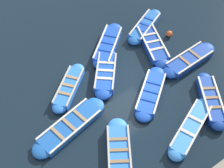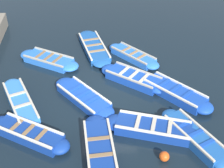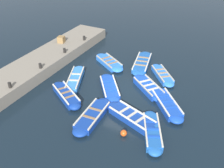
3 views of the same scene
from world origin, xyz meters
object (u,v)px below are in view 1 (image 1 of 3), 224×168
(boat_bow_out, at_px, (119,152))
(buoy_orange_near, at_px, (169,34))
(boat_stern_in, at_px, (70,126))
(boat_outer_right, at_px, (211,100))
(boat_end_of_row, at_px, (69,87))
(boat_near_quay, at_px, (189,60))
(boat_inner_gap, at_px, (151,93))
(boat_alongside, at_px, (145,26))
(boat_mid_row, at_px, (106,73))
(boat_centre, at_px, (153,44))
(boat_far_corner, at_px, (108,45))
(boat_tucked, at_px, (191,128))

(boat_bow_out, bearing_deg, buoy_orange_near, 123.63)
(boat_stern_in, xyz_separation_m, boat_outer_right, (2.52, 6.20, 0.05))
(boat_end_of_row, bearing_deg, boat_near_quay, 72.07)
(boat_inner_gap, bearing_deg, boat_bow_out, -61.28)
(boat_near_quay, bearing_deg, buoy_orange_near, 168.25)
(boat_alongside, bearing_deg, boat_end_of_row, -76.51)
(boat_mid_row, bearing_deg, boat_bow_out, -26.15)
(boat_near_quay, xyz_separation_m, buoy_orange_near, (-2.10, 0.44, -0.01))
(boat_mid_row, height_order, buoy_orange_near, boat_mid_row)
(boat_centre, xyz_separation_m, boat_bow_out, (4.18, -5.17, -0.03))
(boat_centre, relative_size, boat_alongside, 1.12)
(boat_inner_gap, xyz_separation_m, boat_centre, (-2.52, 2.13, 0.04))
(boat_alongside, xyz_separation_m, boat_bow_out, (5.56, -5.70, -0.02))
(boat_far_corner, relative_size, boat_alongside, 0.98)
(boat_mid_row, distance_m, boat_near_quay, 4.46)
(boat_alongside, height_order, buoy_orange_near, boat_alongside)
(boat_outer_right, height_order, boat_inner_gap, boat_outer_right)
(boat_outer_right, xyz_separation_m, boat_inner_gap, (-1.94, -2.05, -0.05))
(boat_bow_out, bearing_deg, boat_tucked, 75.44)
(boat_tucked, relative_size, boat_bow_out, 1.12)
(boat_mid_row, relative_size, boat_inner_gap, 0.97)
(boat_alongside, relative_size, buoy_orange_near, 9.68)
(boat_stern_in, relative_size, boat_bow_out, 1.26)
(boat_stern_in, height_order, boat_far_corner, boat_far_corner)
(boat_mid_row, distance_m, boat_stern_in, 3.46)
(boat_far_corner, xyz_separation_m, boat_near_quay, (3.29, 2.93, -0.02))
(boat_mid_row, xyz_separation_m, boat_tucked, (4.76, 1.36, -0.00))
(boat_far_corner, height_order, boat_near_quay, boat_far_corner)
(boat_inner_gap, relative_size, boat_near_quay, 0.91)
(boat_alongside, bearing_deg, buoy_orange_near, 31.46)
(boat_centre, xyz_separation_m, buoy_orange_near, (-0.12, 1.31, -0.02))
(boat_outer_right, bearing_deg, buoy_orange_near, 163.19)
(boat_far_corner, distance_m, boat_bow_out, 6.31)
(boat_inner_gap, height_order, boat_far_corner, boat_far_corner)
(buoy_orange_near, bearing_deg, boat_mid_row, -85.04)
(boat_tucked, bearing_deg, boat_inner_gap, -174.64)
(boat_far_corner, bearing_deg, boat_centre, 57.66)
(boat_tucked, distance_m, boat_alongside, 6.85)
(boat_stern_in, bearing_deg, boat_mid_row, 118.77)
(boat_near_quay, bearing_deg, boat_inner_gap, -79.88)
(boat_mid_row, bearing_deg, boat_near_quay, 67.43)
(boat_far_corner, bearing_deg, boat_outer_right, 19.00)
(boat_end_of_row, distance_m, buoy_orange_near, 6.54)
(boat_bow_out, bearing_deg, boat_mid_row, 153.85)
(boat_inner_gap, bearing_deg, buoy_orange_near, 127.56)
(boat_far_corner, relative_size, buoy_orange_near, 9.50)
(boat_mid_row, bearing_deg, boat_centre, 94.82)
(boat_tucked, xyz_separation_m, boat_bow_out, (-0.85, -3.28, -0.02))
(buoy_orange_near, bearing_deg, boat_far_corner, -109.39)
(boat_centre, bearing_deg, boat_outer_right, -1.01)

